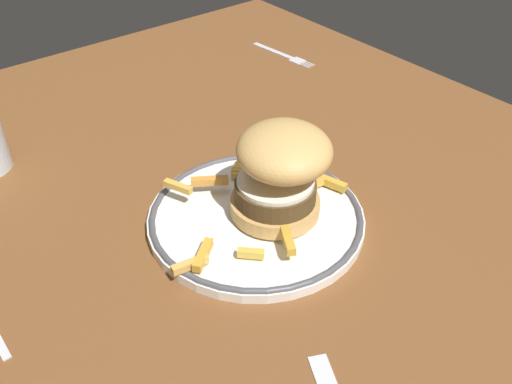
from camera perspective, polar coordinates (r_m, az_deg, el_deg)
ground_plane at (r=74.49cm, az=-1.18°, el=-1.23°), size 110.98×94.75×4.00cm
dinner_plate at (r=68.02cm, az=0.00°, el=-2.52°), size 25.67×25.67×1.60cm
burger at (r=64.38cm, az=2.47°, el=2.10°), size 15.00×14.90×11.33cm
fries_pile at (r=68.69cm, az=-0.26°, el=-0.46°), size 18.87×24.77×2.41cm
fork at (r=109.50cm, az=2.78°, el=13.47°), size 14.47×2.89×0.36cm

